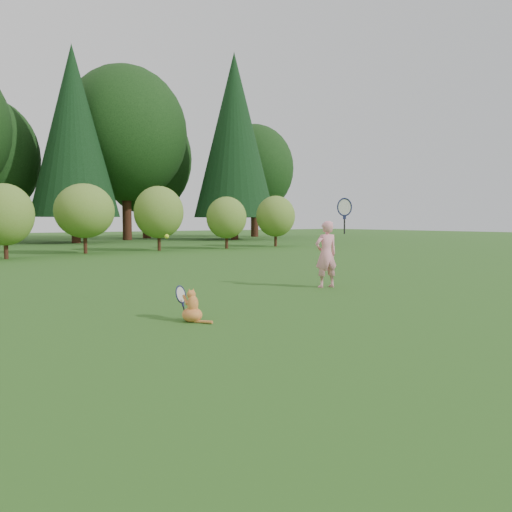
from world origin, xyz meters
TOP-DOWN VIEW (x-y plane):
  - ground at (0.00, 0.00)m, footprint 100.00×100.00m
  - shrub_row at (0.00, 13.00)m, footprint 28.00×3.00m
  - woodland_backdrop at (0.00, 23.00)m, footprint 48.00×10.00m
  - child at (2.03, 0.99)m, footprint 0.73×0.45m
  - cat at (-1.67, -0.38)m, footprint 0.31×0.59m
  - tennis_ball at (-1.27, 1.16)m, footprint 0.07×0.07m

SIDE VIEW (x-z plane):
  - ground at x=0.00m, z-range 0.00..0.00m
  - cat at x=-1.67m, z-range -0.07..0.51m
  - child at x=2.03m, z-range -0.29..1.65m
  - tennis_ball at x=-1.27m, z-range 1.02..1.09m
  - shrub_row at x=0.00m, z-range 0.00..2.80m
  - woodland_backdrop at x=0.00m, z-range 0.00..15.00m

